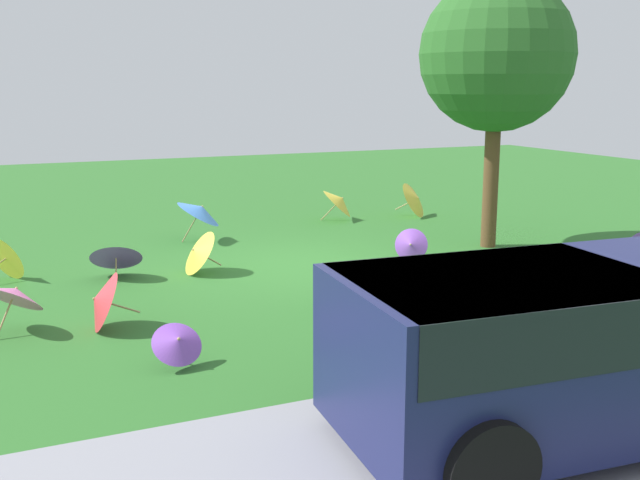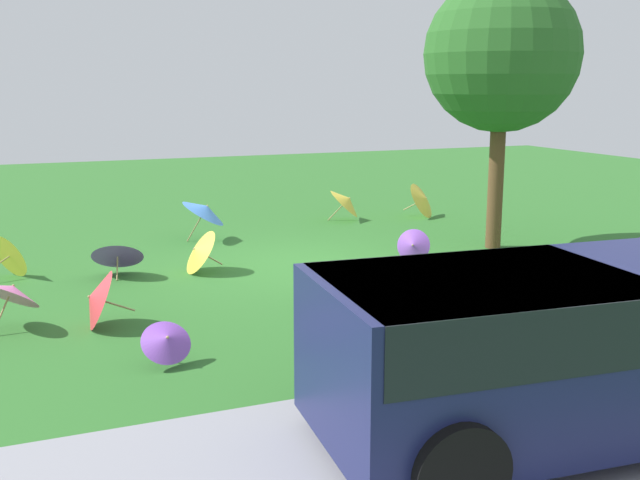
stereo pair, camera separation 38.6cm
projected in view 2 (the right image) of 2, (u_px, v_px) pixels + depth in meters
ground at (304, 265)px, 13.18m from camera, size 40.00×40.00×0.00m
road_strip at (596, 443)px, 6.64m from camera, size 40.00×3.78×0.01m
van_dark at (556, 339)px, 6.62m from camera, size 4.73×2.41×1.53m
park_bench at (560, 274)px, 10.68m from camera, size 1.66×0.76×0.90m
shade_tree at (502, 55)px, 13.83m from camera, size 2.87×2.87×5.08m
parasol_teal_0 at (369, 281)px, 10.46m from camera, size 0.85×0.98×0.84m
parasol_blue_0 at (205, 210)px, 15.03m from camera, size 1.13×1.16×0.96m
parasol_purple_0 at (413, 245)px, 13.35m from camera, size 0.62×0.59×0.60m
parasol_red_0 at (95, 299)px, 9.67m from camera, size 0.75×0.83×0.80m
parasol_yellow_0 at (197, 251)px, 12.55m from camera, size 0.73×0.84×0.76m
parasol_yellow_1 at (13, 254)px, 12.27m from camera, size 0.83×0.88×0.78m
parasol_yellow_2 at (424, 199)px, 17.77m from camera, size 1.06×1.04×0.86m
parasol_pink_2 at (11, 291)px, 9.62m from camera, size 1.07×1.08×0.80m
parasol_purple_4 at (118, 253)px, 12.31m from camera, size 0.99×0.92×0.70m
parasol_purple_6 at (167, 340)px, 8.36m from camera, size 0.60×0.56×0.55m
parasol_yellow_4 at (347, 201)px, 17.34m from camera, size 1.05×1.10×0.83m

